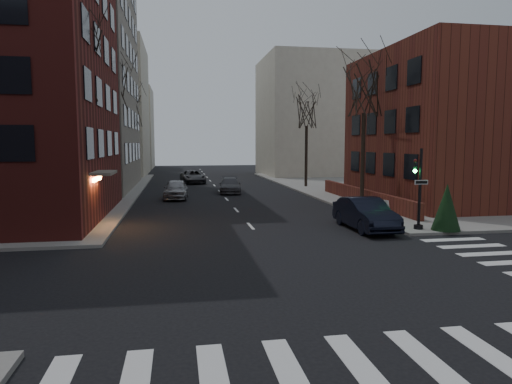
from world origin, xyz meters
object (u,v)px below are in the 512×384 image
tree_right_b (307,111)px  parked_sedan (365,214)px  tree_left_c (129,110)px  car_lane_gray (230,185)px  streetlamp_far (138,145)px  tree_left_a (79,65)px  traffic_signal (418,194)px  evergreen_shrub (447,207)px  sandwich_board (383,207)px  tree_left_b (111,85)px  tree_right_a (365,89)px  car_lane_far (193,177)px  streetlamp_near (114,146)px  car_lane_silver (176,189)px

tree_right_b → parked_sedan: bearing=-98.2°
tree_left_c → car_lane_gray: (9.60, -11.46, -7.36)m
streetlamp_far → car_lane_gray: streetlamp_far is taller
parked_sedan → tree_left_a: bearing=163.3°
traffic_signal → parked_sedan: 2.76m
streetlamp_far → evergreen_shrub: size_ratio=2.73×
streetlamp_far → sandwich_board: streetlamp_far is taller
tree_left_b → streetlamp_far: size_ratio=1.72×
car_lane_gray → tree_left_c: bearing=135.5°
tree_left_a → sandwich_board: size_ratio=11.91×
traffic_signal → streetlamp_far: bearing=116.1°
tree_right_b → evergreen_shrub: size_ratio=3.99×
tree_right_a → evergreen_shrub: bearing=-87.7°
traffic_signal → car_lane_gray: traffic_signal is taller
tree_left_b → car_lane_gray: (9.60, 2.54, -8.24)m
tree_left_b → parked_sedan: tree_left_b is taller
tree_right_b → car_lane_far: 14.71m
tree_left_b → tree_right_b: 18.64m
streetlamp_near → streetlamp_far: bearing=90.0°
tree_right_b → traffic_signal: bearing=-92.1°
tree_right_b → tree_left_c: bearing=155.6°
traffic_signal → evergreen_shrub: (1.24, -0.49, -0.61)m
parked_sedan → tree_right_b: bearing=80.6°
tree_right_a → streetlamp_near: (-17.00, 4.00, -3.79)m
car_lane_silver → car_lane_gray: size_ratio=0.98×
tree_left_a → streetlamp_far: bearing=88.8°
tree_left_b → tree_right_b: bearing=18.8°
traffic_signal → streetlamp_far: size_ratio=0.64×
tree_right_b → car_lane_gray: bearing=-156.6°
traffic_signal → streetlamp_near: size_ratio=0.64×
evergreen_shrub → streetlamp_near: bearing=142.2°
tree_right_a → car_lane_far: (-10.91, 21.08, -7.31)m
tree_right_a → parked_sedan: bearing=-111.7°
streetlamp_near → car_lane_far: size_ratio=1.22×
car_lane_silver → car_lane_far: 14.33m
tree_left_c → evergreen_shrub: (17.97, -31.50, -6.73)m
tree_left_a → streetlamp_near: bearing=85.7°
streetlamp_far → car_lane_far: size_ratio=1.22×
traffic_signal → tree_right_a: 10.92m
tree_right_a → car_lane_gray: (-8.00, 10.54, -7.36)m
tree_left_a → tree_right_a: 18.05m
tree_left_a → car_lane_far: bearing=75.1°
streetlamp_far → evergreen_shrub: (17.37, -33.50, -2.94)m
streetlamp_near → tree_right_b: bearing=30.5°
tree_left_a → tree_right_a: tree_left_a is taller
traffic_signal → streetlamp_near: (-16.14, 13.01, 2.33)m
car_lane_gray → sandwich_board: 16.57m
tree_left_c → car_lane_gray: bearing=-50.1°
tree_left_b → sandwich_board: 22.68m
tree_left_c → parked_sedan: size_ratio=1.96×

